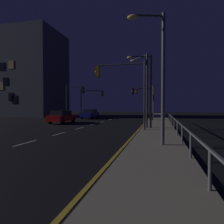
{
  "coord_description": "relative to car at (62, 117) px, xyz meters",
  "views": [
    {
      "loc": [
        7.41,
        -1.04,
        2.11
      ],
      "look_at": [
        0.05,
        30.18,
        1.17
      ],
      "focal_mm": 32.6,
      "sensor_mm": 36.0,
      "label": 1
    }
  ],
  "objects": [
    {
      "name": "street_lamp_across_street",
      "position": [
        10.23,
        -3.81,
        3.43
      ],
      "size": [
        1.81,
        1.82,
        6.71
      ],
      "color": "#2D3033",
      "rests_on": "sidewalk_right"
    },
    {
      "name": "car_oncoming",
      "position": [
        0.25,
        9.59,
        0.0
      ],
      "size": [
        1.89,
        4.43,
        1.57
      ],
      "color": "navy",
      "rests_on": "ground"
    },
    {
      "name": "lane_markings_center",
      "position": [
        4.27,
        -0.73,
        -0.82
      ],
      "size": [
        0.14,
        50.0,
        0.01
      ],
      "color": "silver",
      "rests_on": "ground"
    },
    {
      "name": "traffic_light_far_right",
      "position": [
        9.34,
        12.21,
        2.95
      ],
      "size": [
        3.11,
        0.62,
        5.22
      ],
      "color": "#4C4C51",
      "rests_on": "sidewalk_right"
    },
    {
      "name": "barrier_fence",
      "position": [
        12.83,
        -10.09,
        0.06
      ],
      "size": [
        0.09,
        27.36,
        0.98
      ],
      "color": "#59595E",
      "rests_on": "sidewalk_right"
    },
    {
      "name": "building_distant",
      "position": [
        -16.6,
        15.01,
        7.85
      ],
      "size": [
        16.16,
        10.86,
        17.33
      ],
      "color": "#4C515B",
      "rests_on": "ground"
    },
    {
      "name": "sidewalk_right",
      "position": [
        11.54,
        -4.23,
        -0.75
      ],
      "size": [
        2.88,
        77.0,
        0.14
      ],
      "primitive_type": "cube",
      "color": "gray",
      "rests_on": "ground"
    },
    {
      "name": "traffic_light_mid_right",
      "position": [
        -0.57,
        5.01,
        2.79
      ],
      "size": [
        2.95,
        0.34,
        5.2
      ],
      "color": "#2D3033",
      "rests_on": "ground"
    },
    {
      "name": "lane_edge_line",
      "position": [
        9.85,
        0.77,
        -0.82
      ],
      "size": [
        0.14,
        53.0,
        0.01
      ],
      "color": "gold",
      "rests_on": "ground"
    },
    {
      "name": "traffic_light_far_left",
      "position": [
        8.61,
        -5.67,
        3.39
      ],
      "size": [
        4.38,
        0.36,
        5.76
      ],
      "color": "#2D3033",
      "rests_on": "sidewalk_right"
    },
    {
      "name": "car",
      "position": [
        0.0,
        0.0,
        0.0
      ],
      "size": [
        1.87,
        4.42,
        1.57
      ],
      "color": "#B71414",
      "rests_on": "ground"
    },
    {
      "name": "traffic_light_near_right",
      "position": [
        -0.14,
        11.27,
        2.77
      ],
      "size": [
        4.27,
        0.34,
        5.06
      ],
      "color": "#38383D",
      "rests_on": "ground"
    },
    {
      "name": "street_lamp_corner",
      "position": [
        10.49,
        -4.05,
        3.36
      ],
      "size": [
        2.2,
        0.77,
        6.6
      ],
      "color": "#38383D",
      "rests_on": "sidewalk_right"
    },
    {
      "name": "street_lamp_far_end",
      "position": [
        11.53,
        -12.23,
        3.35
      ],
      "size": [
        1.86,
        0.73,
        6.64
      ],
      "color": "#4C4C51",
      "rests_on": "sidewalk_right"
    },
    {
      "name": "traffic_light_mid_left",
      "position": [
        9.34,
        6.53,
        2.72
      ],
      "size": [
        3.08,
        0.43,
        4.88
      ],
      "color": "#4C4C51",
      "rests_on": "sidewalk_right"
    },
    {
      "name": "ground_plane",
      "position": [
        4.27,
        -4.23,
        -0.82
      ],
      "size": [
        112.0,
        112.0,
        0.0
      ],
      "primitive_type": "plane",
      "color": "black",
      "rests_on": "ground"
    }
  ]
}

